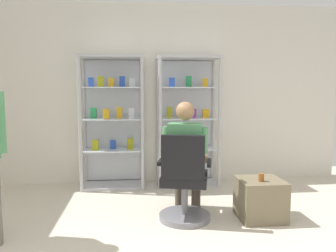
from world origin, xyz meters
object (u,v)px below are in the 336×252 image
Objects in this scene: display_cabinet_right at (187,120)px; tea_glass at (261,177)px; office_chair at (184,186)px; seated_shopkeeper at (186,153)px; storage_crate at (260,199)px; display_cabinet_left at (113,121)px.

display_cabinet_right is 1.68m from tea_glass.
office_chair is 0.36m from seated_shopkeeper.
storage_crate is 5.54× the size of tea_glass.
display_cabinet_right is 3.99× the size of storage_crate.
office_chair is at bearing 179.48° from storage_crate.
office_chair is at bearing -100.19° from display_cabinet_right.
seated_shopkeeper reaches higher than tea_glass.
storage_crate is (0.80, -0.17, -0.49)m from seated_shopkeeper.
tea_glass is (0.78, -0.24, -0.23)m from seated_shopkeeper.
display_cabinet_left is 1.76m from office_chair.
office_chair is 0.83m from tea_glass.
seated_shopkeeper is at bearing -99.70° from display_cabinet_right.
display_cabinet_left reaches higher than seated_shopkeeper.
display_cabinet_right is at bearing 79.81° from office_chair.
office_chair is 11.17× the size of tea_glass.
storage_crate is at bearing -0.52° from office_chair.
tea_glass is (-0.02, -0.07, 0.26)m from storage_crate.
seated_shopkeeper is (0.88, -1.27, -0.26)m from display_cabinet_left.
display_cabinet_right reaches higher than office_chair.
tea_glass is at bearing -42.25° from display_cabinet_left.
seated_shopkeeper is at bearing -55.32° from display_cabinet_left.
display_cabinet_left reaches higher than storage_crate.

